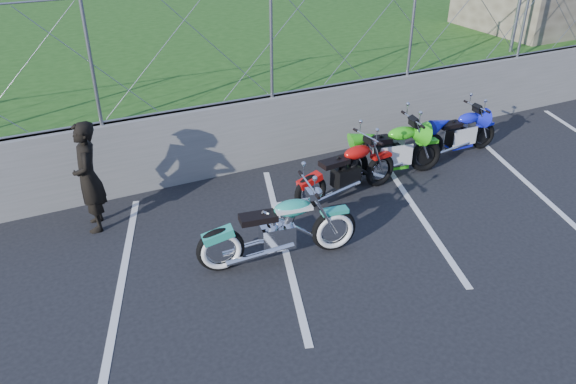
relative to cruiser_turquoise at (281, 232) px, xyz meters
name	(u,v)px	position (x,y,z in m)	size (l,w,h in m)	color
ground	(315,277)	(0.23, -0.58, -0.46)	(90.00, 90.00, 0.00)	black
retaining_wall	(222,140)	(0.23, 2.92, 0.19)	(30.00, 0.22, 1.30)	slate
grass_field	(112,27)	(0.23, 12.92, 0.19)	(30.00, 20.00, 1.30)	#1F4A13
chain_link_fence	(216,48)	(0.23, 2.92, 1.84)	(28.00, 0.03, 2.00)	gray
parking_lines	(351,221)	(1.43, 0.42, -0.46)	(18.29, 4.31, 0.01)	silver
cruiser_turquoise	(281,232)	(0.00, 0.00, 0.00)	(2.31, 0.73, 1.15)	black
naked_orange	(348,173)	(1.81, 1.15, -0.02)	(2.06, 0.70, 1.03)	black
sportbike_green	(391,153)	(2.89, 1.44, 0.00)	(2.07, 0.73, 1.08)	black
sportbike_blue	(460,135)	(4.65, 1.64, -0.05)	(1.83, 0.65, 0.95)	black
person_standing	(88,177)	(-2.19, 2.03, 0.41)	(0.63, 0.42, 1.74)	black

